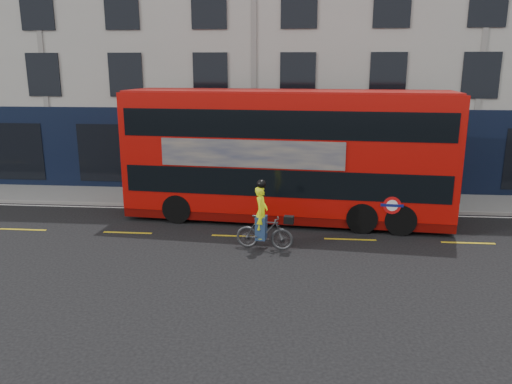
# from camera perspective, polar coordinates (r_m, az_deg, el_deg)

# --- Properties ---
(ground) EXTENTS (120.00, 120.00, 0.00)m
(ground) POSITION_cam_1_polar(r_m,az_deg,el_deg) (16.47, -2.89, -6.76)
(ground) COLOR black
(ground) RESTS_ON ground
(pavement) EXTENTS (60.00, 3.00, 0.12)m
(pavement) POSITION_cam_1_polar(r_m,az_deg,el_deg) (22.60, -0.60, -0.76)
(pavement) COLOR gray
(pavement) RESTS_ON ground
(kerb) EXTENTS (60.00, 0.12, 0.13)m
(kerb) POSITION_cam_1_polar(r_m,az_deg,el_deg) (21.16, -1.01, -1.79)
(kerb) COLOR gray
(kerb) RESTS_ON ground
(building_terrace) EXTENTS (50.00, 10.07, 15.00)m
(building_terrace) POSITION_cam_1_polar(r_m,az_deg,el_deg) (28.31, 0.74, 17.42)
(building_terrace) COLOR #A9A8A0
(building_terrace) RESTS_ON ground
(road_edge_line) EXTENTS (58.00, 0.10, 0.01)m
(road_edge_line) POSITION_cam_1_polar(r_m,az_deg,el_deg) (20.89, -1.10, -2.17)
(road_edge_line) COLOR silver
(road_edge_line) RESTS_ON ground
(lane_dashes) EXTENTS (58.00, 0.12, 0.01)m
(lane_dashes) POSITION_cam_1_polar(r_m,az_deg,el_deg) (17.86, -2.22, -5.04)
(lane_dashes) COLOR gold
(lane_dashes) RESTS_ON ground
(bus) EXTENTS (12.61, 3.84, 5.01)m
(bus) POSITION_cam_1_polar(r_m,az_deg,el_deg) (19.31, 3.63, 4.28)
(bus) COLOR #AE0B06
(bus) RESTS_ON ground
(cyclist) EXTENTS (1.97, 0.79, 2.35)m
(cyclist) POSITION_cam_1_polar(r_m,az_deg,el_deg) (16.40, 0.89, -3.94)
(cyclist) COLOR #3F4144
(cyclist) RESTS_ON ground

